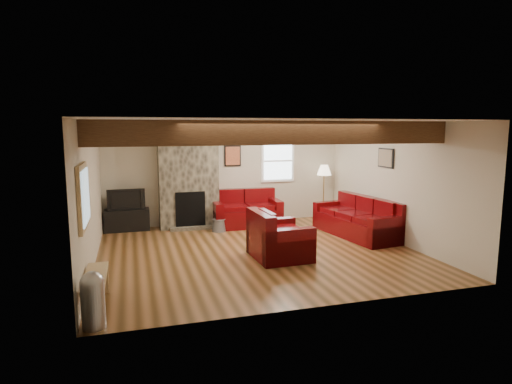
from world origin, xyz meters
TOP-DOWN VIEW (x-y plane):
  - room at (0.00, 0.00)m, footprint 8.00×8.00m
  - oak_beam at (0.00, -1.25)m, footprint 6.00×0.36m
  - chimney_breast at (-1.00, 2.49)m, footprint 1.40×0.67m
  - back_window at (1.35, 2.71)m, footprint 0.90×0.08m
  - hatch_window at (-2.96, -1.50)m, footprint 0.08×1.00m
  - ceiling_dome at (0.90, 0.90)m, footprint 0.40×0.40m
  - artwork_back at (0.15, 2.71)m, footprint 0.42×0.06m
  - artwork_right at (2.96, 0.30)m, footprint 0.06×0.55m
  - sofa_three at (2.48, 0.58)m, footprint 1.22×2.31m
  - loveseat at (0.36, 2.23)m, footprint 1.68×1.00m
  - armchair_red at (0.27, -0.50)m, footprint 1.01×1.14m
  - coffee_table at (0.63, -0.11)m, footprint 0.82×0.82m
  - tv_cabinet at (-2.45, 2.53)m, footprint 1.02×0.41m
  - television at (-2.45, 2.53)m, footprint 0.85×0.11m
  - floor_lamp at (2.48, 2.30)m, footprint 0.37×0.37m
  - pine_bench at (-2.83, -1.95)m, footprint 0.28×1.19m
  - pedal_bin at (-2.82, -2.54)m, footprint 0.35×0.35m
  - coal_bucket at (-0.40, 1.84)m, footprint 0.33×0.33m

SIDE VIEW (x-z plane):
  - coal_bucket at x=-0.40m, z-range 0.00..0.31m
  - coffee_table at x=0.63m, z-range -0.01..0.42m
  - pine_bench at x=-2.83m, z-range 0.00..0.45m
  - tv_cabinet at x=-2.45m, z-range 0.00..0.51m
  - pedal_bin at x=-2.82m, z-range 0.00..0.70m
  - sofa_three at x=2.48m, z-range 0.00..0.85m
  - loveseat at x=0.36m, z-range 0.00..0.88m
  - armchair_red at x=0.27m, z-range 0.00..0.89m
  - television at x=-2.45m, z-range 0.51..1.00m
  - chimney_breast at x=-1.00m, z-range -0.03..2.47m
  - floor_lamp at x=2.48m, z-range 0.51..1.96m
  - room at x=0.00m, z-range -2.75..5.25m
  - hatch_window at x=-2.96m, z-range 1.00..1.90m
  - back_window at x=1.35m, z-range 1.00..2.10m
  - artwork_back at x=0.15m, z-range 1.44..1.96m
  - artwork_right at x=2.96m, z-range 1.54..1.96m
  - oak_beam at x=0.00m, z-range 2.12..2.50m
  - ceiling_dome at x=0.90m, z-range 2.35..2.53m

